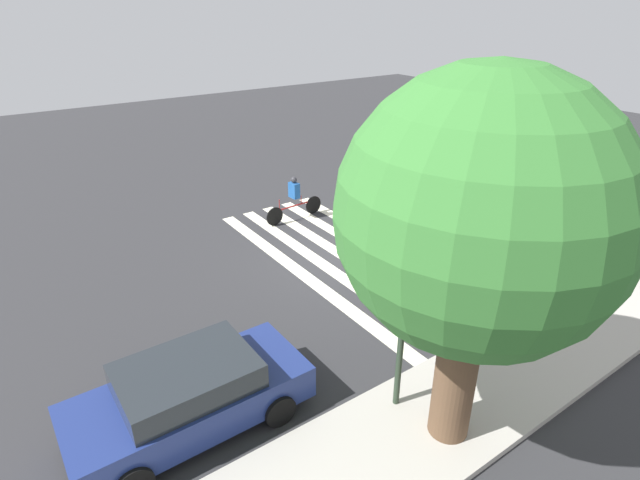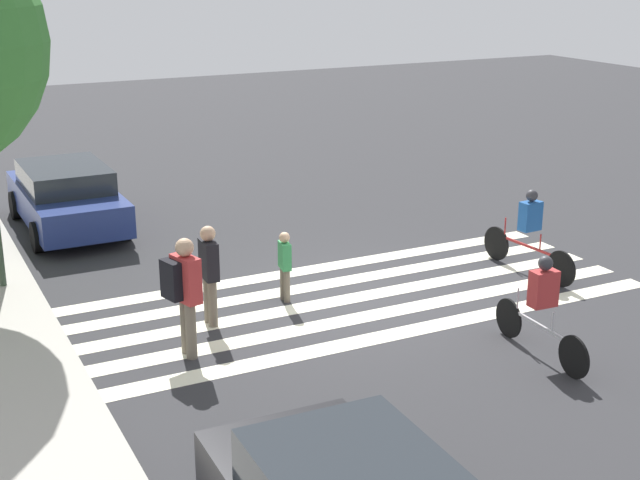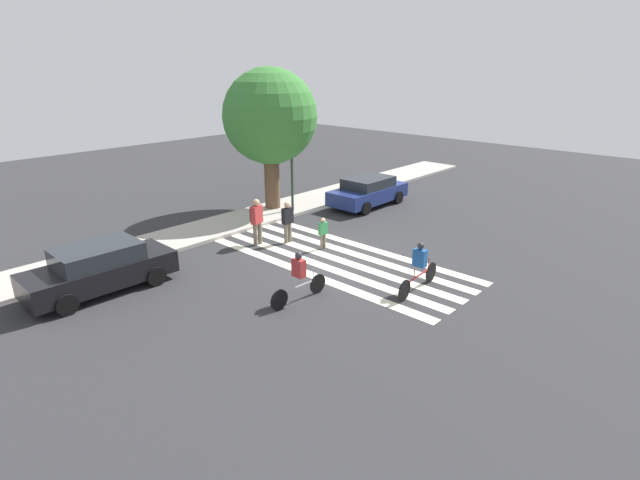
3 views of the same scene
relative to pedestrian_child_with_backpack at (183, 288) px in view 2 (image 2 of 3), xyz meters
The scene contains 8 objects.
ground_plane 3.76m from the pedestrian_child_with_backpack, 75.01° to the right, with size 60.00×60.00×0.00m, color #2D2D30.
crosswalk_stripes 3.75m from the pedestrian_child_with_backpack, 75.01° to the right, with size 3.77×10.00×0.01m.
pedestrian_child_with_backpack is the anchor object (origin of this frame).
pedestrian_adult_yellow_jacket 2.67m from the pedestrian_child_with_backpack, 58.81° to the right, with size 0.37×0.21×1.25m.
pedestrian_adult_blue_shirt 1.22m from the pedestrian_child_with_backpack, 37.69° to the right, with size 0.47×0.25×1.68m.
cyclist_near_curb 5.30m from the pedestrian_child_with_backpack, 116.93° to the right, with size 2.19×0.41×1.59m.
cyclist_mid_street 7.00m from the pedestrian_child_with_backpack, 84.85° to the right, with size 2.41×0.42×1.62m.
car_parked_silver_sedan 7.43m from the pedestrian_child_with_backpack, ahead, with size 4.37×2.02×1.43m.
Camera 2 is at (-12.79, 7.19, 5.75)m, focal length 50.00 mm.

